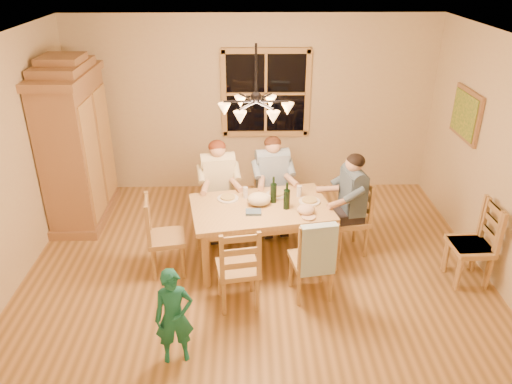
{
  "coord_description": "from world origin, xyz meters",
  "views": [
    {
      "loc": [
        -0.11,
        -4.9,
        3.52
      ],
      "look_at": [
        0.0,
        0.1,
        1.07
      ],
      "focal_mm": 35.0,
      "sensor_mm": 36.0,
      "label": 1
    }
  ],
  "objects_px": {
    "chair_far_left": "(220,213)",
    "chair_end_right": "(348,230)",
    "chair_near_left": "(238,280)",
    "dining_table": "(261,214)",
    "adult_woman": "(218,176)",
    "adult_plaid_man": "(272,172)",
    "child": "(174,317)",
    "armoire": "(77,148)",
    "wine_bottle_a": "(273,190)",
    "chair_spare_front": "(467,256)",
    "adult_slate_man": "(352,192)",
    "chair_near_right": "(311,271)",
    "chair_end_left": "(168,249)",
    "chair_far_right": "(272,208)",
    "wine_bottle_b": "(287,196)",
    "chandelier": "(256,107)",
    "chair_spare_back": "(469,259)"
  },
  "relations": [
    {
      "from": "chair_far_left",
      "to": "chair_end_right",
      "type": "distance_m",
      "value": 1.72
    },
    {
      "from": "chair_near_left",
      "to": "dining_table",
      "type": "bearing_deg",
      "value": 62.1
    },
    {
      "from": "chair_far_left",
      "to": "chair_end_right",
      "type": "relative_size",
      "value": 1.0
    },
    {
      "from": "adult_woman",
      "to": "adult_plaid_man",
      "type": "bearing_deg",
      "value": -180.0
    },
    {
      "from": "chair_far_left",
      "to": "child",
      "type": "relative_size",
      "value": 1.0
    },
    {
      "from": "armoire",
      "to": "wine_bottle_a",
      "type": "distance_m",
      "value": 2.86
    },
    {
      "from": "dining_table",
      "to": "child",
      "type": "relative_size",
      "value": 1.8
    },
    {
      "from": "armoire",
      "to": "chair_spare_front",
      "type": "bearing_deg",
      "value": -18.42
    },
    {
      "from": "adult_slate_man",
      "to": "child",
      "type": "xyz_separation_m",
      "value": [
        -1.96,
        -1.84,
        -0.35
      ]
    },
    {
      "from": "armoire",
      "to": "chair_far_left",
      "type": "distance_m",
      "value": 2.15
    },
    {
      "from": "chair_far_left",
      "to": "wine_bottle_a",
      "type": "xyz_separation_m",
      "value": [
        0.69,
        -0.58,
        0.62
      ]
    },
    {
      "from": "chair_near_right",
      "to": "adult_woman",
      "type": "distance_m",
      "value": 1.82
    },
    {
      "from": "chair_near_left",
      "to": "chair_end_left",
      "type": "relative_size",
      "value": 1.0
    },
    {
      "from": "chair_near_left",
      "to": "wine_bottle_a",
      "type": "relative_size",
      "value": 3.0
    },
    {
      "from": "chair_far_right",
      "to": "chair_near_right",
      "type": "relative_size",
      "value": 1.0
    },
    {
      "from": "adult_woman",
      "to": "child",
      "type": "height_order",
      "value": "adult_woman"
    },
    {
      "from": "chair_near_left",
      "to": "adult_woman",
      "type": "xyz_separation_m",
      "value": [
        -0.27,
        1.52,
        0.54
      ]
    },
    {
      "from": "chair_near_right",
      "to": "wine_bottle_b",
      "type": "relative_size",
      "value": 3.0
    },
    {
      "from": "chair_far_right",
      "to": "adult_slate_man",
      "type": "height_order",
      "value": "adult_slate_man"
    },
    {
      "from": "chair_far_left",
      "to": "chair_end_right",
      "type": "bearing_deg",
      "value": 153.43
    },
    {
      "from": "chair_near_left",
      "to": "chair_far_right",
      "type": "bearing_deg",
      "value": 64.8
    },
    {
      "from": "chandelier",
      "to": "adult_plaid_man",
      "type": "bearing_deg",
      "value": 78.04
    },
    {
      "from": "chair_end_left",
      "to": "adult_slate_man",
      "type": "bearing_deg",
      "value": 90.0
    },
    {
      "from": "dining_table",
      "to": "chair_end_right",
      "type": "relative_size",
      "value": 1.8
    },
    {
      "from": "armoire",
      "to": "adult_woman",
      "type": "xyz_separation_m",
      "value": [
        1.95,
        -0.51,
        -0.22
      ]
    },
    {
      "from": "adult_plaid_man",
      "to": "wine_bottle_b",
      "type": "relative_size",
      "value": 2.65
    },
    {
      "from": "chair_far_left",
      "to": "wine_bottle_a",
      "type": "relative_size",
      "value": 3.0
    },
    {
      "from": "dining_table",
      "to": "chair_end_left",
      "type": "xyz_separation_m",
      "value": [
        -1.11,
        -0.2,
        -0.35
      ]
    },
    {
      "from": "chair_far_right",
      "to": "chair_near_left",
      "type": "distance_m",
      "value": 1.7
    },
    {
      "from": "dining_table",
      "to": "chair_far_left",
      "type": "distance_m",
      "value": 0.94
    },
    {
      "from": "chair_end_left",
      "to": "wine_bottle_b",
      "type": "xyz_separation_m",
      "value": [
        1.41,
        0.13,
        0.62
      ]
    },
    {
      "from": "adult_slate_man",
      "to": "wine_bottle_b",
      "type": "distance_m",
      "value": 0.86
    },
    {
      "from": "chair_near_left",
      "to": "adult_plaid_man",
      "type": "xyz_separation_m",
      "value": [
        0.45,
        1.64,
        0.54
      ]
    },
    {
      "from": "chair_spare_front",
      "to": "chair_spare_back",
      "type": "relative_size",
      "value": 1.0
    },
    {
      "from": "chandelier",
      "to": "adult_woman",
      "type": "bearing_deg",
      "value": 114.58
    },
    {
      "from": "child",
      "to": "adult_woman",
      "type": "bearing_deg",
      "value": 71.45
    },
    {
      "from": "chair_end_left",
      "to": "wine_bottle_b",
      "type": "bearing_deg",
      "value": 85.35
    },
    {
      "from": "chair_near_right",
      "to": "child",
      "type": "relative_size",
      "value": 1.0
    },
    {
      "from": "dining_table",
      "to": "chair_end_right",
      "type": "distance_m",
      "value": 1.19
    },
    {
      "from": "chair_near_left",
      "to": "chair_end_left",
      "type": "distance_m",
      "value": 1.06
    },
    {
      "from": "chair_far_right",
      "to": "chair_end_right",
      "type": "bearing_deg",
      "value": 136.64
    },
    {
      "from": "child",
      "to": "dining_table",
      "type": "bearing_deg",
      "value": 51.81
    },
    {
      "from": "adult_plaid_man",
      "to": "wine_bottle_b",
      "type": "height_order",
      "value": "adult_plaid_man"
    },
    {
      "from": "dining_table",
      "to": "chair_end_right",
      "type": "xyz_separation_m",
      "value": [
        1.11,
        0.2,
        -0.35
      ]
    },
    {
      "from": "adult_woman",
      "to": "chair_far_left",
      "type": "bearing_deg",
      "value": -126.5
    },
    {
      "from": "chair_near_right",
      "to": "adult_plaid_man",
      "type": "relative_size",
      "value": 1.13
    },
    {
      "from": "chair_near_right",
      "to": "chair_end_right",
      "type": "height_order",
      "value": "same"
    },
    {
      "from": "wine_bottle_b",
      "to": "chandelier",
      "type": "bearing_deg",
      "value": -143.0
    },
    {
      "from": "armoire",
      "to": "adult_woman",
      "type": "height_order",
      "value": "armoire"
    },
    {
      "from": "chair_spare_front",
      "to": "chair_far_left",
      "type": "bearing_deg",
      "value": 67.0
    }
  ]
}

